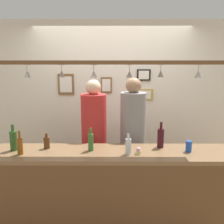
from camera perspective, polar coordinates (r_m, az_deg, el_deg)
ground_plane at (r=3.44m, az=-0.01°, el=-22.41°), size 8.00×8.00×0.00m
back_wall at (r=4.01m, az=0.07°, el=2.55°), size 4.40×0.06×2.60m
bar_counter at (r=2.68m, az=-0.07°, el=-16.72°), size 2.70×0.55×0.96m
overhead_glass_rack at (r=2.56m, az=-0.05°, el=11.67°), size 2.20×0.36×0.04m
hanging_wineglass_far_left at (r=2.66m, az=-19.53°, el=8.61°), size 0.07×0.07×0.13m
hanging_wineglass_left at (r=2.68m, az=-11.89°, el=9.03°), size 0.07×0.07×0.13m
hanging_wineglass_center_left at (r=2.51m, az=-4.38°, el=9.10°), size 0.07×0.07×0.13m
hanging_wineglass_center at (r=2.57m, az=4.15°, el=9.15°), size 0.07×0.07×0.13m
hanging_wineglass_center_right at (r=2.68m, az=11.50°, el=9.05°), size 0.07×0.07×0.13m
hanging_wineglass_right at (r=2.65m, az=19.81°, el=8.58°), size 0.07×0.07×0.13m
person_left_red_shirt at (r=3.26m, az=-4.31°, el=-4.31°), size 0.34×0.34×1.71m
person_middle_grey_shirt at (r=3.25m, az=4.97°, el=-4.03°), size 0.34×0.34×1.74m
bottle_beer_brown_stubby at (r=2.86m, az=-15.28°, el=-7.00°), size 0.07×0.07×0.18m
bottle_soda_clear at (r=2.59m, az=3.89°, el=-8.08°), size 0.06×0.06×0.23m
bottle_beer_green_import at (r=2.70m, az=-5.07°, el=-7.01°), size 0.06×0.06×0.26m
bottle_wine_dark_red at (r=2.84m, az=11.49°, el=-5.94°), size 0.08×0.08×0.30m
bottle_champagne_green at (r=2.91m, az=-22.38°, el=-6.20°), size 0.08×0.08×0.30m
bottle_beer_amber_tall at (r=2.76m, az=-21.04°, el=-7.42°), size 0.06×0.06×0.26m
drink_can at (r=2.80m, az=17.78°, el=-7.78°), size 0.07×0.07×0.12m
cupcake at (r=2.62m, az=6.28°, el=-9.19°), size 0.06×0.06×0.08m
picture_frame_caricature at (r=4.01m, az=-10.90°, el=6.47°), size 0.26×0.02×0.34m
picture_frame_crest at (r=3.93m, az=-1.37°, el=6.40°), size 0.18×0.02×0.26m
picture_frame_upper_small at (r=3.95m, az=7.55°, el=8.73°), size 0.22×0.02×0.18m
picture_frame_lower_pair at (r=3.98m, az=7.59°, el=4.12°), size 0.30×0.02×0.18m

